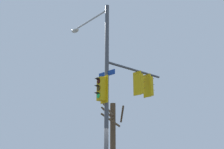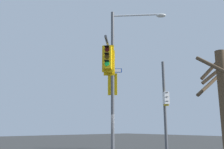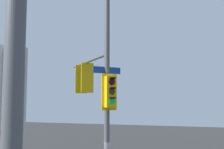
% 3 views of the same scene
% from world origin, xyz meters
% --- Properties ---
extents(main_signal_pole_assembly, '(3.42, 5.39, 8.82)m').
position_xyz_m(main_signal_pole_assembly, '(0.73, -0.63, 4.97)').
color(main_signal_pole_assembly, '#4C4F54').
rests_on(main_signal_pole_assembly, ground).
extents(secondary_pole_assembly, '(0.75, 0.62, 7.19)m').
position_xyz_m(secondary_pole_assembly, '(-1.57, 6.89, 3.79)').
color(secondary_pole_assembly, '#4C4F54').
rests_on(secondary_pole_assembly, ground).
extents(bare_tree_behind_pole, '(1.74, 1.76, 4.97)m').
position_xyz_m(bare_tree_behind_pole, '(6.34, -0.08, 2.60)').
color(bare_tree_behind_pole, brown).
rests_on(bare_tree_behind_pole, ground).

